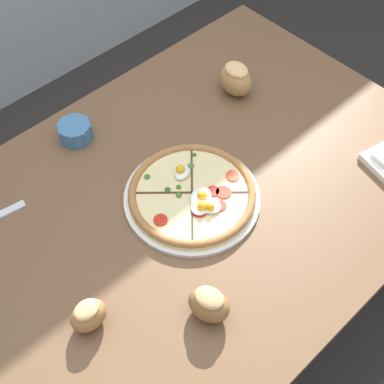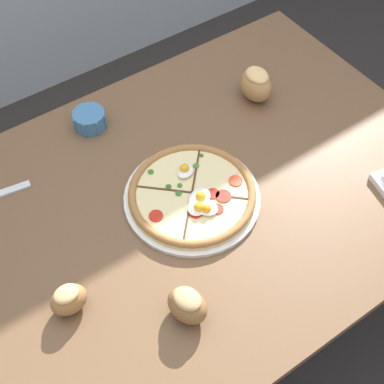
{
  "view_description": "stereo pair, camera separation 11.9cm",
  "coord_description": "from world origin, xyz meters",
  "px_view_note": "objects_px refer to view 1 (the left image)",
  "views": [
    {
      "loc": [
        -0.57,
        -0.59,
        1.82
      ],
      "look_at": [
        -0.02,
        -0.01,
        0.75
      ],
      "focal_mm": 50.0,
      "sensor_mm": 36.0,
      "label": 1
    },
    {
      "loc": [
        -0.48,
        -0.67,
        1.82
      ],
      "look_at": [
        -0.02,
        -0.01,
        0.75
      ],
      "focal_mm": 50.0,
      "sensor_mm": 36.0,
      "label": 2
    }
  ],
  "objects_px": {
    "pizza": "(192,195)",
    "bread_piece_far": "(209,304)",
    "bread_piece_near": "(88,315)",
    "bread_piece_mid": "(236,78)",
    "ramekin_bowl": "(75,131)",
    "dining_table": "(195,212)"
  },
  "relations": [
    {
      "from": "bread_piece_far",
      "to": "pizza",
      "type": "bearing_deg",
      "value": 53.47
    },
    {
      "from": "pizza",
      "to": "ramekin_bowl",
      "type": "height_order",
      "value": "pizza"
    },
    {
      "from": "bread_piece_mid",
      "to": "bread_piece_far",
      "type": "distance_m",
      "value": 0.71
    },
    {
      "from": "bread_piece_mid",
      "to": "ramekin_bowl",
      "type": "bearing_deg",
      "value": 159.34
    },
    {
      "from": "pizza",
      "to": "ramekin_bowl",
      "type": "bearing_deg",
      "value": 103.43
    },
    {
      "from": "bread_piece_near",
      "to": "bread_piece_far",
      "type": "xyz_separation_m",
      "value": [
        0.2,
        -0.16,
        0.01
      ]
    },
    {
      "from": "bread_piece_mid",
      "to": "bread_piece_far",
      "type": "height_order",
      "value": "bread_piece_mid"
    },
    {
      "from": "ramekin_bowl",
      "to": "bread_piece_far",
      "type": "relative_size",
      "value": 0.88
    },
    {
      "from": "bread_piece_mid",
      "to": "pizza",
      "type": "bearing_deg",
      "value": -150.7
    },
    {
      "from": "pizza",
      "to": "bread_piece_mid",
      "type": "bearing_deg",
      "value": 29.3
    },
    {
      "from": "dining_table",
      "to": "ramekin_bowl",
      "type": "bearing_deg",
      "value": 106.99
    },
    {
      "from": "bread_piece_near",
      "to": "bread_piece_mid",
      "type": "xyz_separation_m",
      "value": [
        0.75,
        0.3,
        0.01
      ]
    },
    {
      "from": "bread_piece_mid",
      "to": "bread_piece_far",
      "type": "xyz_separation_m",
      "value": [
        -0.55,
        -0.45,
        -0.01
      ]
    },
    {
      "from": "ramekin_bowl",
      "to": "bread_piece_mid",
      "type": "distance_m",
      "value": 0.49
    },
    {
      "from": "dining_table",
      "to": "ramekin_bowl",
      "type": "distance_m",
      "value": 0.4
    },
    {
      "from": "bread_piece_near",
      "to": "pizza",
      "type": "bearing_deg",
      "value": 13.28
    },
    {
      "from": "pizza",
      "to": "bread_piece_near",
      "type": "distance_m",
      "value": 0.4
    },
    {
      "from": "dining_table",
      "to": "bread_piece_far",
      "type": "bearing_deg",
      "value": -128.4
    },
    {
      "from": "ramekin_bowl",
      "to": "bread_piece_near",
      "type": "height_order",
      "value": "bread_piece_near"
    },
    {
      "from": "dining_table",
      "to": "bread_piece_near",
      "type": "relative_size",
      "value": 16.44
    },
    {
      "from": "bread_piece_near",
      "to": "ramekin_bowl",
      "type": "bearing_deg",
      "value": 57.56
    },
    {
      "from": "pizza",
      "to": "bread_piece_far",
      "type": "xyz_separation_m",
      "value": [
        -0.18,
        -0.25,
        0.03
      ]
    }
  ]
}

